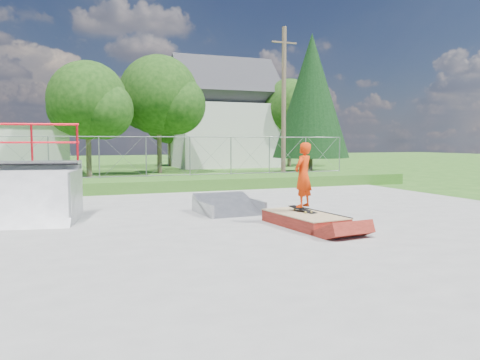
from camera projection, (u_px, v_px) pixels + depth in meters
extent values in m
plane|color=#295B1A|center=(224.00, 230.00, 11.02)|extent=(120.00, 120.00, 0.00)
cube|color=gray|center=(224.00, 229.00, 11.02)|extent=(20.00, 16.00, 0.04)
cube|color=#295B1A|center=(151.00, 184.00, 19.84)|extent=(24.00, 3.00, 0.50)
cube|color=maroon|center=(304.00, 221.00, 11.36)|extent=(1.31, 2.35, 0.32)
cube|color=#9F855B|center=(304.00, 214.00, 11.35)|extent=(1.33, 2.37, 0.02)
cube|color=black|center=(303.00, 210.00, 11.62)|extent=(0.45, 0.82, 0.13)
imported|color=red|center=(303.00, 178.00, 11.55)|extent=(0.70, 0.63, 1.60)
cube|color=silver|center=(224.00, 136.00, 38.22)|extent=(8.00, 6.00, 5.00)
cube|color=#35343A|center=(223.00, 94.00, 37.93)|extent=(8.40, 6.08, 6.08)
cylinder|color=brown|center=(284.00, 105.00, 24.54)|extent=(0.24, 0.24, 8.00)
cylinder|color=brown|center=(89.00, 156.00, 26.94)|extent=(0.30, 0.30, 2.45)
sphere|color=#14360E|center=(87.00, 100.00, 26.67)|extent=(4.48, 4.48, 4.48)
sphere|color=#14360E|center=(104.00, 110.00, 26.50)|extent=(3.36, 3.36, 3.36)
cylinder|color=brown|center=(159.00, 152.00, 30.40)|extent=(0.30, 0.30, 2.80)
sphere|color=#14360E|center=(159.00, 95.00, 30.09)|extent=(5.12, 5.12, 5.12)
sphere|color=#14360E|center=(176.00, 105.00, 29.90)|extent=(3.84, 3.84, 3.84)
cylinder|color=brown|center=(289.00, 151.00, 38.25)|extent=(0.30, 0.30, 2.62)
sphere|color=#14360E|center=(290.00, 109.00, 37.97)|extent=(4.80, 4.80, 4.80)
sphere|color=#14360E|center=(303.00, 116.00, 37.78)|extent=(3.60, 3.60, 3.60)
cylinder|color=brown|center=(170.00, 154.00, 38.76)|extent=(0.30, 0.30, 2.10)
sphere|color=#14360E|center=(170.00, 120.00, 38.53)|extent=(3.84, 3.84, 3.84)
sphere|color=#14360E|center=(180.00, 126.00, 38.39)|extent=(2.88, 2.88, 2.88)
cylinder|color=brown|center=(310.00, 163.00, 31.08)|extent=(0.28, 0.28, 1.20)
cone|color=black|center=(311.00, 96.00, 30.71)|extent=(5.04, 5.04, 8.10)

